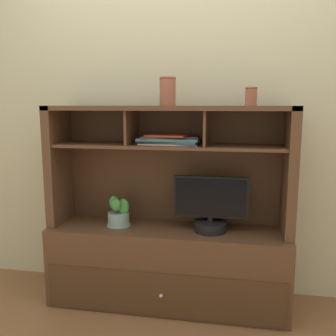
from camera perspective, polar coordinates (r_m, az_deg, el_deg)
name	(u,v)px	position (r m, az deg, el deg)	size (l,w,h in m)	color
floor_plane	(168,301)	(2.76, 0.00, -19.88)	(6.00, 6.00, 0.02)	brown
back_wall	(175,98)	(2.66, 1.01, 10.69)	(6.00, 0.02, 2.80)	beige
media_console	(168,245)	(2.59, 0.02, -11.83)	(1.60, 0.49, 1.35)	#523522
tv_monitor	(210,209)	(2.43, 6.57, -6.28)	(0.48, 0.21, 0.37)	black
potted_orchid	(119,214)	(2.57, -7.62, -6.98)	(0.17, 0.17, 0.21)	#839D9C
magazine_stack_left	(169,140)	(2.42, 0.21, 4.39)	(0.42, 0.26, 0.07)	beige
ceramic_vase	(168,91)	(2.39, -0.06, 11.78)	(0.11, 0.11, 0.18)	#94503A
accent_vase	(251,96)	(2.39, 12.70, 10.75)	(0.08, 0.08, 0.12)	#96503A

